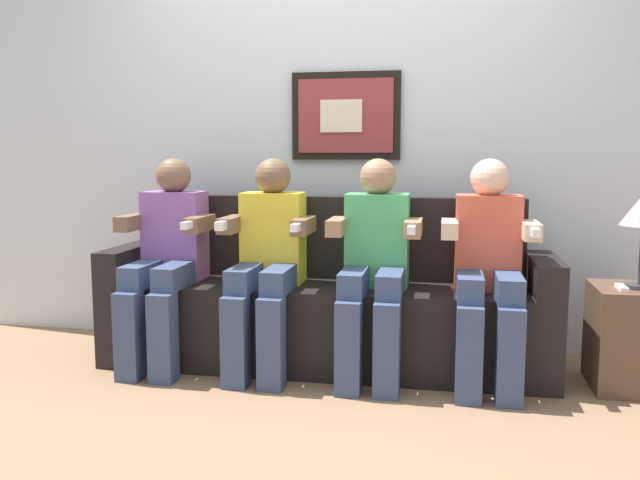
{
  "coord_description": "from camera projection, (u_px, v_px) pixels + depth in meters",
  "views": [
    {
      "loc": [
        0.62,
        -3.15,
        1.13
      ],
      "look_at": [
        0.0,
        0.15,
        0.7
      ],
      "focal_mm": 37.54,
      "sensor_mm": 36.0,
      "label": 1
    }
  ],
  "objects": [
    {
      "name": "person_rightmost",
      "position": [
        489.0,
        263.0,
        3.25
      ],
      "size": [
        0.46,
        0.56,
        1.11
      ],
      "color": "#D8593F",
      "rests_on": "ground_plane"
    },
    {
      "name": "spare_remote_on_table",
      "position": [
        622.0,
        288.0,
        3.13
      ],
      "size": [
        0.04,
        0.13,
        0.02
      ],
      "primitive_type": "cube",
      "color": "white",
      "rests_on": "side_table_right"
    },
    {
      "name": "person_right_center",
      "position": [
        375.0,
        260.0,
        3.35
      ],
      "size": [
        0.46,
        0.56,
        1.11
      ],
      "color": "#4CB266",
      "rests_on": "ground_plane"
    },
    {
      "name": "person_left_center",
      "position": [
        268.0,
        257.0,
        3.46
      ],
      "size": [
        0.46,
        0.56,
        1.11
      ],
      "color": "yellow",
      "rests_on": "ground_plane"
    },
    {
      "name": "couch",
      "position": [
        326.0,
        307.0,
        3.61
      ],
      "size": [
        2.37,
        0.58,
        0.9
      ],
      "color": "black",
      "rests_on": "ground_plane"
    },
    {
      "name": "ground_plane",
      "position": [
        314.0,
        383.0,
        3.33
      ],
      "size": [
        6.2,
        6.2,
        0.0
      ],
      "primitive_type": "plane",
      "color": "#8C6B4C"
    },
    {
      "name": "person_leftmost",
      "position": [
        167.0,
        254.0,
        3.56
      ],
      "size": [
        0.46,
        0.56,
        1.11
      ],
      "color": "#8C59A5",
      "rests_on": "ground_plane"
    },
    {
      "name": "side_table_right",
      "position": [
        635.0,
        338.0,
        3.23
      ],
      "size": [
        0.4,
        0.4,
        0.5
      ],
      "color": "brown",
      "rests_on": "ground_plane"
    },
    {
      "name": "back_wall_assembly",
      "position": [
        340.0,
        125.0,
        3.91
      ],
      "size": [
        4.77,
        0.1,
        2.6
      ],
      "color": "silver",
      "rests_on": "ground_plane"
    }
  ]
}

